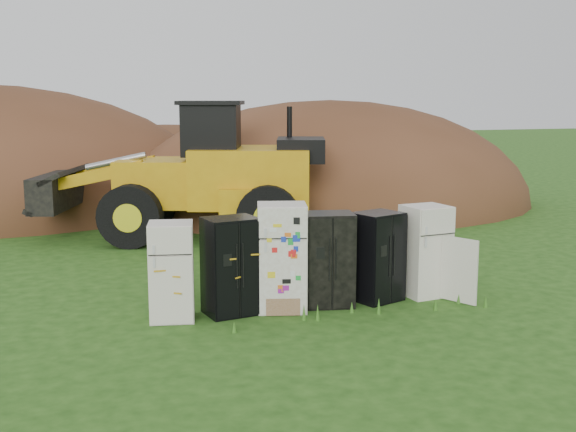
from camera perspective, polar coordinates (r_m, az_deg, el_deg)
name	(u,v)px	position (r m, az deg, el deg)	size (l,w,h in m)	color
ground	(311,306)	(13.20, 1.80, -7.13)	(120.00, 120.00, 0.00)	#1F4612
fridge_leftmost	(172,271)	(12.39, -9.19, -4.34)	(0.74, 0.71, 1.67)	silver
fridge_black_side	(231,266)	(12.59, -4.52, -3.96)	(0.89, 0.70, 1.70)	black
fridge_sticker	(282,257)	(12.77, -0.48, -3.28)	(0.85, 0.78, 1.90)	white
fridge_dark_mid	(329,259)	(13.09, 3.25, -3.44)	(0.87, 0.71, 1.70)	black
fridge_black_right	(377,257)	(13.47, 7.05, -3.21)	(0.83, 0.69, 1.66)	black
fridge_open_door	(425,251)	(13.95, 10.78, -2.72)	(0.79, 0.73, 1.73)	silver
wheel_loader	(178,170)	(19.35, -8.71, 3.58)	(7.55, 3.06, 3.65)	#CD970D
dirt_mound_right	(328,206)	(25.11, 3.22, 0.79)	(14.67, 10.76, 7.29)	#4E2D19
dirt_mound_back	(165,189)	(30.18, -9.66, 2.13)	(16.17, 10.78, 5.28)	#4E2D19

